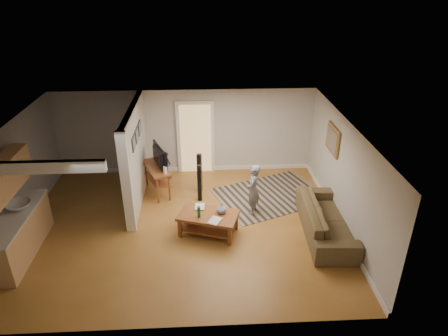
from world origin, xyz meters
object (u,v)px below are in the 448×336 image
Objects in this scene: sofa at (324,232)px; child at (252,212)px; tv_console at (157,169)px; toddler at (166,176)px; coffee_table at (209,218)px; speaker_right at (200,173)px; speaker_left at (200,183)px; toy_basket at (194,220)px.

sofa is 1.84m from child.
toddler is at bearing 58.93° from tv_console.
coffee_table is 2.40m from tv_console.
toddler is at bearing 152.34° from speaker_right.
sofa is at bearing -23.84° from speaker_left.
coffee_table is 1.45× the size of speaker_left.
child is 1.69× the size of toddler.
speaker_right is (-2.90, 2.07, 0.57)m from sofa.
toddler is (-3.90, 3.02, 0.00)m from sofa.
tv_console is 3.27× the size of toy_basket.
toy_basket is at bearing 141.98° from toddler.
tv_console is 1.69× the size of toddler.
speaker_right is at bearing 96.49° from coffee_table.
child is (2.45, -1.15, -0.71)m from tv_console.
toy_basket is at bearing -81.94° from tv_console.
speaker_left is at bearing -98.15° from child.
toddler is (-2.32, 2.08, 0.00)m from child.
child reaches higher than toy_basket.
child is (1.32, -1.13, -0.57)m from speaker_right.
child is at bearing 19.15° from toy_basket.
sofa is 3.61m from speaker_right.
sofa is at bearing -50.17° from tv_console.
tv_console is 2.01m from toy_basket.
speaker_left is (1.13, -0.47, -0.20)m from tv_console.
speaker_right is 2.78× the size of toy_basket.
toddler is at bearing 55.31° from sofa.
coffee_table is at bearing 146.56° from toddler.
speaker_left is 0.46m from speaker_right.
tv_console is (-1.36, 1.96, 0.31)m from coffee_table.
toy_basket is 0.52× the size of toddler.
toy_basket is at bearing 140.26° from coffee_table.
speaker_left is at bearing -74.10° from speaker_right.
child is (1.10, 0.81, -0.41)m from coffee_table.
speaker_right is (0.00, 0.46, 0.05)m from speaker_left.
toddler is at bearing 112.89° from coffee_table.
sofa is 1.88× the size of tv_console.
speaker_right is 1.69m from toy_basket.
coffee_table is at bearing -39.74° from toy_basket.
speaker_left is at bearing 83.06° from toy_basket.
coffee_table is 3.16m from toddler.
sofa is 3.17× the size of toddler.
speaker_left reaches higher than toy_basket.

